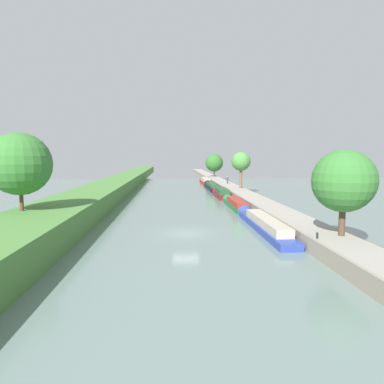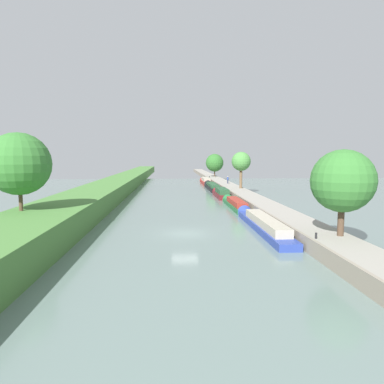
# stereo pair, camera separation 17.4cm
# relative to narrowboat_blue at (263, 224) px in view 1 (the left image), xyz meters

# --- Properties ---
(ground_plane) EXTENTS (160.00, 160.00, 0.00)m
(ground_plane) POSITION_rel_narrowboat_blue_xyz_m (-7.87, -1.46, -0.58)
(ground_plane) COLOR slate
(left_grassy_bank) EXTENTS (6.71, 260.00, 2.55)m
(left_grassy_bank) POSITION_rel_narrowboat_blue_xyz_m (-20.52, -1.46, 0.69)
(left_grassy_bank) COLOR #477A38
(left_grassy_bank) RESTS_ON ground_plane
(right_towpath) EXTENTS (3.58, 260.00, 1.18)m
(right_towpath) POSITION_rel_narrowboat_blue_xyz_m (3.21, -1.46, 0.01)
(right_towpath) COLOR gray
(right_towpath) RESTS_ON ground_plane
(stone_quay) EXTENTS (0.25, 260.00, 1.23)m
(stone_quay) POSITION_rel_narrowboat_blue_xyz_m (1.30, -1.46, 0.04)
(stone_quay) COLOR gray
(stone_quay) RESTS_ON ground_plane
(narrowboat_blue) EXTENTS (1.88, 17.07, 1.98)m
(narrowboat_blue) POSITION_rel_narrowboat_blue_xyz_m (0.00, 0.00, 0.00)
(narrowboat_blue) COLOR #283D93
(narrowboat_blue) RESTS_ON ground_plane
(narrowboat_green) EXTENTS (1.80, 13.19, 1.82)m
(narrowboat_green) POSITION_rel_narrowboat_blue_xyz_m (0.01, 15.18, -0.07)
(narrowboat_green) COLOR #1E6033
(narrowboat_green) RESTS_ON ground_plane
(narrowboat_maroon) EXTENTS (2.07, 10.35, 2.25)m
(narrowboat_maroon) POSITION_rel_narrowboat_blue_xyz_m (-0.19, 27.87, 0.08)
(narrowboat_maroon) COLOR maroon
(narrowboat_maroon) RESTS_ON ground_plane
(narrowboat_black) EXTENTS (2.07, 16.86, 1.97)m
(narrowboat_black) POSITION_rel_narrowboat_blue_xyz_m (-0.14, 42.82, -0.01)
(narrowboat_black) COLOR black
(narrowboat_black) RESTS_ON ground_plane
(narrowboat_red) EXTENTS (1.96, 13.87, 2.16)m
(narrowboat_red) POSITION_rel_narrowboat_blue_xyz_m (-0.12, 57.91, 0.08)
(narrowboat_red) COLOR maroon
(narrowboat_red) RESTS_ON ground_plane
(tree_rightbank_near) EXTENTS (4.84, 4.84, 6.70)m
(tree_rightbank_near) POSITION_rel_narrowboat_blue_xyz_m (4.00, -8.13, 4.87)
(tree_rightbank_near) COLOR #4C3828
(tree_rightbank_near) RESTS_ON right_towpath
(tree_rightbank_midnear) EXTENTS (3.64, 3.64, 6.97)m
(tree_rightbank_midnear) POSITION_rel_narrowboat_blue_xyz_m (4.17, 31.76, 5.68)
(tree_rightbank_midnear) COLOR brown
(tree_rightbank_midnear) RESTS_ON right_towpath
(tree_rightbank_midfar) EXTENTS (5.32, 5.32, 6.79)m
(tree_rightbank_midfar) POSITION_rel_narrowboat_blue_xyz_m (3.80, 69.55, 4.73)
(tree_rightbank_midfar) COLOR #4C3828
(tree_rightbank_midfar) RESTS_ON right_towpath
(tree_leftbank_downstream) EXTENTS (5.48, 5.48, 6.87)m
(tree_leftbank_downstream) POSITION_rel_narrowboat_blue_xyz_m (-22.40, -2.77, 6.09)
(tree_leftbank_downstream) COLOR #4C3828
(tree_leftbank_downstream) RESTS_ON left_grassy_bank
(person_walking) EXTENTS (0.34, 0.34, 1.66)m
(person_walking) POSITION_rel_narrowboat_blue_xyz_m (3.52, 43.26, 1.48)
(person_walking) COLOR #282D42
(person_walking) RESTS_ON right_towpath
(mooring_bollard_near) EXTENTS (0.16, 0.16, 0.45)m
(mooring_bollard_near) POSITION_rel_narrowboat_blue_xyz_m (1.72, -8.95, 0.83)
(mooring_bollard_near) COLOR black
(mooring_bollard_near) RESTS_ON right_towpath
(mooring_bollard_far) EXTENTS (0.16, 0.16, 0.45)m
(mooring_bollard_far) POSITION_rel_narrowboat_blue_xyz_m (1.72, 64.62, 0.83)
(mooring_bollard_far) COLOR black
(mooring_bollard_far) RESTS_ON right_towpath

